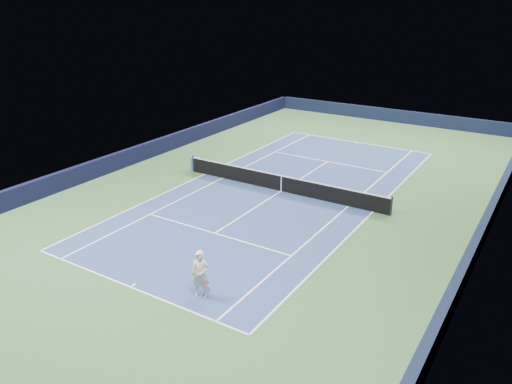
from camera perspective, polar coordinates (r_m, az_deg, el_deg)
The scene contains 19 objects.
ground at distance 28.65m, azimuth 2.89°, elevation 0.09°, with size 40.00×40.00×0.00m, color #2E522D.
wall_far at distance 46.11m, azimuth 15.23°, elevation 8.45°, with size 22.00×0.35×1.10m, color black.
wall_right at distance 25.44m, azimuth 24.71°, elevation -3.54°, with size 0.35×40.00×1.10m, color black.
wall_left at distance 34.73m, azimuth -12.89°, elevation 4.44°, with size 0.35×40.00×1.10m, color black.
court_surface at distance 28.65m, azimuth 2.89°, elevation 0.10°, with size 10.97×23.77×0.01m, color navy.
baseline_far at distance 38.93m, azimuth 11.56°, elevation 5.57°, with size 10.97×0.08×0.00m, color white.
baseline_near at distance 20.21m, azimuth -14.19°, elevation -10.47°, with size 10.97×0.08×0.00m, color white.
sideline_doubles_right at distance 26.63m, azimuth 13.23°, elevation -2.20°, with size 0.08×23.77×0.00m, color white.
sideline_doubles_left at distance 31.51m, azimuth -5.83°, elevation 2.06°, with size 0.08×23.77×0.00m, color white.
sideline_singles_right at distance 27.05m, azimuth 10.51°, elevation -1.60°, with size 0.08×23.77×0.00m, color white.
sideline_singles_left at distance 30.73m, azimuth -3.81°, elevation 1.61°, with size 0.08×23.77×0.00m, color white.
service_line_far at distance 34.06m, azimuth 8.20°, elevation 3.47°, with size 8.23×0.08×0.00m, color white.
service_line_near at distance 23.74m, azimuth -4.74°, elevation -4.72°, with size 8.23×0.08×0.00m, color white.
center_service_line at distance 28.65m, azimuth 2.89°, elevation 0.11°, with size 0.08×12.80×0.00m, color white.
center_mark_far at distance 38.80m, azimuth 11.48°, elevation 5.52°, with size 0.08×0.30×0.00m, color white.
center_mark_near at distance 20.29m, azimuth -13.89°, elevation -10.29°, with size 0.08×0.30×0.00m, color white.
tennis_net at distance 28.47m, azimuth 2.91°, elevation 1.04°, with size 12.90×0.10×1.07m.
sponsor_cube at distance 32.10m, azimuth -6.87°, elevation 3.18°, with size 0.61×0.54×0.84m.
tennis_player at distance 18.71m, azimuth -6.36°, elevation -9.34°, with size 0.89×1.37×2.73m.
Camera 1 is at (12.91, -23.30, 10.55)m, focal length 35.00 mm.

